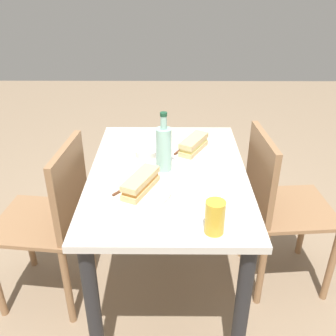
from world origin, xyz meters
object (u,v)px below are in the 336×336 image
Objects in this scene: plate_near at (141,192)px; chair_far at (54,216)px; chair_near at (276,202)px; olive_bowl at (146,153)px; baguette_sandwich_near at (141,183)px; knife_far at (182,148)px; baguette_sandwich_far at (194,144)px; water_bottle at (164,148)px; dining_table at (168,197)px; beer_glass at (215,217)px; knife_near at (127,188)px; plate_far at (193,152)px.

chair_far is at bearing 68.96° from plate_near.
chair_near is 0.71m from olive_bowl.
knife_far is at bearing -25.07° from baguette_sandwich_near.
baguette_sandwich_far is 0.74× the size of water_bottle.
dining_table is 0.50m from beer_glass.
chair_near is 0.73m from beer_glass.
chair_near is (0.12, -1.10, 0.00)m from chair_far.
baguette_sandwich_near is at bearing 180.00° from plate_near.
knife_near is 1.35× the size of olive_bowl.
dining_table is 0.27m from plate_far.
chair_near is at bearing -81.23° from water_bottle.
plate_near is 1.54× the size of knife_far.
plate_far is at bearing -73.78° from chair_far.
olive_bowl is (-0.03, 0.23, -0.03)m from baguette_sandwich_far.
plate_near is at bearing 147.39° from plate_far.
olive_bowl is at bearing 103.61° from knife_far.
baguette_sandwich_near is 0.34m from olive_bowl.
water_bottle is at bearing 22.11° from beer_glass.
baguette_sandwich_near is (-0.29, 0.66, 0.29)m from chair_near.
chair_far is 1.11m from chair_near.
water_bottle reaches higher than baguette_sandwich_near.
plate_far is 0.04m from baguette_sandwich_far.
baguette_sandwich_far is at bearing 180.00° from plate_far.
dining_table is 4.10× the size of plate_far.
baguette_sandwich_far is 0.62m from beer_glass.
baguette_sandwich_far is (0.07, 0.43, 0.29)m from chair_near.
water_bottle reaches higher than chair_near.
knife_far is at bearing -26.16° from water_bottle.
beer_glass is at bearing -157.89° from water_bottle.
water_bottle is (0.20, -0.09, 0.10)m from plate_near.
water_bottle is 0.19m from olive_bowl.
chair_far is at bearing 106.22° from baguette_sandwich_far.
chair_near is 0.50m from plate_far.
chair_far is 0.53m from plate_near.
chair_near is 6.03× the size of knife_near.
water_bottle is (0.20, -0.09, 0.06)m from baguette_sandwich_near.
chair_far is 0.75m from plate_far.
beer_glass is (-0.25, -0.27, 0.01)m from baguette_sandwich_near.
baguette_sandwich_far reaches higher than knife_far.
plate_near is 0.44m from baguette_sandwich_far.
baguette_sandwich_far reaches higher than knife_near.
dining_table is 3.73× the size of water_bottle.
baguette_sandwich_far reaches higher than olive_bowl.
baguette_sandwich_near reaches higher than dining_table.
knife_far is (0.21, -0.62, 0.26)m from chair_far.
knife_near is at bearing 75.93° from baguette_sandwich_near.
knife_far is at bearing 72.70° from plate_far.
plate_near is 2.33× the size of olive_bowl.
baguette_sandwich_far is at bearing -32.61° from baguette_sandwich_near.
olive_bowl is at bearing 96.32° from baguette_sandwich_far.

